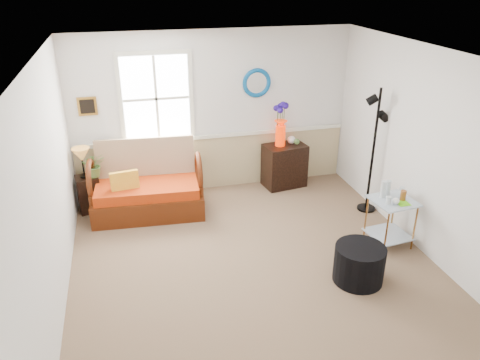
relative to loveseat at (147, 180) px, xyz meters
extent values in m
cube|color=brown|center=(1.18, -1.85, -0.53)|extent=(4.50, 5.00, 0.01)
cube|color=white|center=(1.18, -1.85, 2.07)|extent=(4.50, 5.00, 0.01)
cube|color=silver|center=(1.18, 0.65, 0.77)|extent=(4.50, 0.01, 2.60)
cube|color=silver|center=(1.18, -4.35, 0.77)|extent=(4.50, 0.01, 2.60)
cube|color=silver|center=(-1.07, -1.85, 0.77)|extent=(0.01, 5.00, 2.60)
cube|color=silver|center=(3.43, -1.85, 0.77)|extent=(0.01, 5.00, 2.60)
cube|color=tan|center=(1.18, 0.63, -0.08)|extent=(4.46, 0.02, 0.90)
cube|color=silver|center=(1.18, 0.62, 0.39)|extent=(4.46, 0.04, 0.06)
cube|color=#AD792B|center=(-0.74, 0.63, 1.02)|extent=(0.28, 0.03, 0.28)
torus|color=#0059AF|center=(1.88, 0.63, 1.22)|extent=(0.47, 0.07, 0.47)
imported|color=#517939|center=(-0.74, 0.27, 0.18)|extent=(0.40, 0.43, 0.29)
cylinder|color=black|center=(2.30, -2.36, -0.30)|extent=(0.65, 0.65, 0.46)
camera|label=1|loc=(-0.22, -6.49, 2.93)|focal=35.00mm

